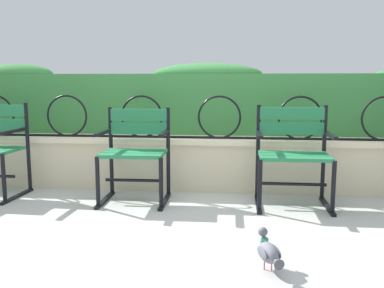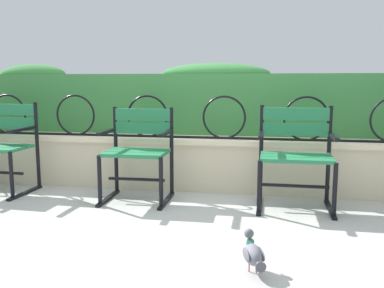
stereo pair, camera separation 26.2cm
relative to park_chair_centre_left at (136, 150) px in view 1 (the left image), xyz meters
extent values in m
plane|color=#ADADA8|center=(0.53, -0.31, -0.46)|extent=(60.00, 60.00, 0.00)
cube|color=beige|center=(0.53, 0.49, -0.22)|extent=(7.18, 0.35, 0.46)
cube|color=beige|center=(0.53, 0.49, 0.03)|extent=(7.18, 0.41, 0.05)
cylinder|color=black|center=(0.53, 0.41, 0.07)|extent=(6.64, 0.02, 0.02)
torus|color=black|center=(-0.80, 0.41, 0.27)|extent=(0.42, 0.02, 0.42)
torus|color=black|center=(-0.03, 0.41, 0.27)|extent=(0.42, 0.02, 0.42)
torus|color=black|center=(0.73, 0.41, 0.27)|extent=(0.42, 0.02, 0.42)
torus|color=black|center=(1.49, 0.41, 0.27)|extent=(0.42, 0.02, 0.42)
torus|color=black|center=(2.26, 0.41, 0.27)|extent=(0.42, 0.02, 0.42)
cube|color=#387A3D|center=(0.53, 0.92, 0.37)|extent=(7.04, 0.51, 0.63)
ellipsoid|color=#37793A|center=(-1.54, 0.92, 0.69)|extent=(0.78, 0.46, 0.24)
ellipsoid|color=#306D35|center=(0.58, 0.92, 0.69)|extent=(1.17, 0.46, 0.23)
cube|color=#237547|center=(-1.37, 0.20, 0.33)|extent=(0.53, 0.05, 0.11)
cube|color=#237547|center=(-1.37, 0.20, 0.20)|extent=(0.53, 0.05, 0.11)
cylinder|color=black|center=(-1.11, 0.19, -0.02)|extent=(0.04, 0.04, 0.86)
cylinder|color=black|center=(-1.12, -0.24, -0.24)|extent=(0.04, 0.04, 0.44)
cube|color=black|center=(-1.12, -0.05, -0.44)|extent=(0.06, 0.52, 0.02)
cube|color=black|center=(-1.12, -0.05, 0.16)|extent=(0.05, 0.40, 0.03)
cube|color=#237547|center=(0.00, -0.21, -0.02)|extent=(0.54, 0.14, 0.03)
cube|color=#237547|center=(0.00, -0.08, -0.02)|extent=(0.54, 0.14, 0.03)
cube|color=#237547|center=(0.00, 0.06, -0.02)|extent=(0.54, 0.14, 0.03)
cube|color=#237547|center=(0.00, 0.16, 0.30)|extent=(0.54, 0.04, 0.11)
cube|color=#237547|center=(0.00, 0.16, 0.18)|extent=(0.54, 0.04, 0.11)
cylinder|color=black|center=(0.27, 0.17, -0.04)|extent=(0.04, 0.04, 0.83)
cylinder|color=black|center=(0.28, -0.26, -0.24)|extent=(0.04, 0.04, 0.44)
cube|color=black|center=(0.27, -0.07, -0.44)|extent=(0.05, 0.52, 0.02)
cube|color=black|center=(0.27, -0.07, 0.16)|extent=(0.04, 0.40, 0.03)
cylinder|color=black|center=(-0.27, 0.16, -0.04)|extent=(0.04, 0.04, 0.83)
cylinder|color=black|center=(-0.27, -0.27, -0.24)|extent=(0.04, 0.04, 0.44)
cube|color=black|center=(-0.27, -0.08, -0.44)|extent=(0.05, 0.52, 0.02)
cube|color=black|center=(-0.27, -0.08, 0.16)|extent=(0.04, 0.40, 0.03)
cylinder|color=black|center=(0.00, -0.08, -0.26)|extent=(0.52, 0.04, 0.03)
cube|color=#237547|center=(1.38, -0.21, -0.02)|extent=(0.58, 0.13, 0.03)
cube|color=#237547|center=(1.38, -0.07, -0.02)|extent=(0.58, 0.13, 0.03)
cube|color=#237547|center=(1.38, 0.07, -0.02)|extent=(0.58, 0.13, 0.03)
cube|color=#237547|center=(1.38, 0.17, 0.33)|extent=(0.58, 0.03, 0.11)
cube|color=#237547|center=(1.38, 0.17, 0.19)|extent=(0.58, 0.03, 0.11)
cylinder|color=black|center=(1.68, 0.17, -0.03)|extent=(0.04, 0.04, 0.86)
cylinder|color=black|center=(1.67, -0.26, -0.24)|extent=(0.04, 0.04, 0.44)
cube|color=black|center=(1.67, -0.07, -0.44)|extent=(0.04, 0.52, 0.02)
cube|color=black|center=(1.67, -0.07, 0.16)|extent=(0.04, 0.40, 0.03)
cylinder|color=black|center=(1.09, 0.17, -0.03)|extent=(0.04, 0.04, 0.86)
cylinder|color=black|center=(1.09, -0.26, -0.24)|extent=(0.04, 0.04, 0.44)
cube|color=black|center=(1.09, -0.07, -0.44)|extent=(0.04, 0.52, 0.02)
cube|color=black|center=(1.09, -0.07, 0.16)|extent=(0.04, 0.40, 0.03)
cylinder|color=black|center=(1.38, -0.07, -0.26)|extent=(0.55, 0.03, 0.03)
ellipsoid|color=slate|center=(1.09, -1.35, -0.35)|extent=(0.15, 0.21, 0.11)
cylinder|color=#2D6B56|center=(1.07, -1.28, -0.31)|extent=(0.06, 0.07, 0.06)
sphere|color=#55555D|center=(1.06, -1.26, -0.26)|extent=(0.06, 0.06, 0.06)
cone|color=black|center=(1.05, -1.23, -0.27)|extent=(0.02, 0.03, 0.01)
cone|color=#4A4A52|center=(1.12, -1.46, -0.36)|extent=(0.08, 0.09, 0.06)
ellipsoid|color=#5B5B63|center=(1.05, -1.37, -0.35)|extent=(0.06, 0.14, 0.07)
ellipsoid|color=#5B5B63|center=(1.13, -1.34, -0.35)|extent=(0.06, 0.14, 0.07)
cylinder|color=#C6515B|center=(1.07, -1.34, -0.43)|extent=(0.01, 0.01, 0.05)
cylinder|color=#C6515B|center=(1.11, -1.35, -0.43)|extent=(0.01, 0.01, 0.05)
camera|label=1|loc=(0.90, -3.66, 0.61)|focal=39.63mm
camera|label=2|loc=(1.16, -3.62, 0.61)|focal=39.63mm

